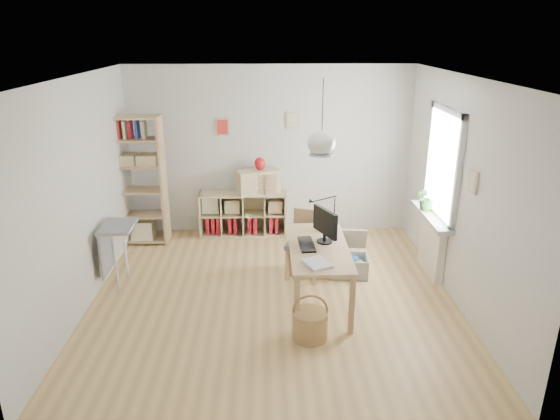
{
  "coord_description": "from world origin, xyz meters",
  "views": [
    {
      "loc": [
        -0.07,
        -5.59,
        3.18
      ],
      "look_at": [
        0.1,
        0.3,
        1.05
      ],
      "focal_mm": 32.0,
      "sensor_mm": 36.0,
      "label": 1
    }
  ],
  "objects_px": {
    "tall_bookshelf": "(137,176)",
    "monitor": "(325,224)",
    "storage_chest": "(348,261)",
    "chair": "(306,240)",
    "desk": "(318,253)",
    "cube_shelf": "(242,217)",
    "drawer_chest": "(258,181)"
  },
  "relations": [
    {
      "from": "storage_chest",
      "to": "cube_shelf",
      "type": "bearing_deg",
      "value": 142.25
    },
    {
      "from": "storage_chest",
      "to": "monitor",
      "type": "bearing_deg",
      "value": -116.65
    },
    {
      "from": "tall_bookshelf",
      "to": "cube_shelf",
      "type": "bearing_deg",
      "value": 10.19
    },
    {
      "from": "storage_chest",
      "to": "drawer_chest",
      "type": "distance_m",
      "value": 2.04
    },
    {
      "from": "cube_shelf",
      "to": "monitor",
      "type": "height_order",
      "value": "monitor"
    },
    {
      "from": "chair",
      "to": "drawer_chest",
      "type": "xyz_separation_m",
      "value": [
        -0.67,
        1.46,
        0.39
      ]
    },
    {
      "from": "desk",
      "to": "chair",
      "type": "relative_size",
      "value": 1.65
    },
    {
      "from": "chair",
      "to": "storage_chest",
      "type": "height_order",
      "value": "chair"
    },
    {
      "from": "cube_shelf",
      "to": "drawer_chest",
      "type": "relative_size",
      "value": 2.12
    },
    {
      "from": "desk",
      "to": "tall_bookshelf",
      "type": "bearing_deg",
      "value": 142.99
    },
    {
      "from": "tall_bookshelf",
      "to": "storage_chest",
      "type": "relative_size",
      "value": 3.01
    },
    {
      "from": "tall_bookshelf",
      "to": "chair",
      "type": "xyz_separation_m",
      "value": [
        2.5,
        -1.22,
        -0.57
      ]
    },
    {
      "from": "storage_chest",
      "to": "tall_bookshelf",
      "type": "bearing_deg",
      "value": 165.24
    },
    {
      "from": "drawer_chest",
      "to": "desk",
      "type": "bearing_deg",
      "value": -90.47
    },
    {
      "from": "tall_bookshelf",
      "to": "chair",
      "type": "distance_m",
      "value": 2.84
    },
    {
      "from": "chair",
      "to": "storage_chest",
      "type": "xyz_separation_m",
      "value": [
        0.59,
        0.02,
        -0.33
      ]
    },
    {
      "from": "desk",
      "to": "chair",
      "type": "distance_m",
      "value": 0.75
    },
    {
      "from": "cube_shelf",
      "to": "desk",
      "type": "bearing_deg",
      "value": -65.39
    },
    {
      "from": "chair",
      "to": "monitor",
      "type": "bearing_deg",
      "value": -53.05
    },
    {
      "from": "desk",
      "to": "drawer_chest",
      "type": "xyz_separation_m",
      "value": [
        -0.75,
        2.19,
        0.25
      ]
    },
    {
      "from": "monitor",
      "to": "drawer_chest",
      "type": "relative_size",
      "value": 0.69
    },
    {
      "from": "cube_shelf",
      "to": "tall_bookshelf",
      "type": "xyz_separation_m",
      "value": [
        -1.56,
        -0.28,
        0.79
      ]
    },
    {
      "from": "tall_bookshelf",
      "to": "monitor",
      "type": "distance_m",
      "value": 3.24
    },
    {
      "from": "chair",
      "to": "storage_chest",
      "type": "relative_size",
      "value": 1.36
    },
    {
      "from": "storage_chest",
      "to": "monitor",
      "type": "xyz_separation_m",
      "value": [
        -0.42,
        -0.64,
        0.8
      ]
    },
    {
      "from": "cube_shelf",
      "to": "storage_chest",
      "type": "relative_size",
      "value": 2.11
    },
    {
      "from": "storage_chest",
      "to": "drawer_chest",
      "type": "xyz_separation_m",
      "value": [
        -1.25,
        1.44,
        0.72
      ]
    },
    {
      "from": "cube_shelf",
      "to": "tall_bookshelf",
      "type": "distance_m",
      "value": 1.77
    },
    {
      "from": "cube_shelf",
      "to": "drawer_chest",
      "type": "height_order",
      "value": "drawer_chest"
    },
    {
      "from": "desk",
      "to": "tall_bookshelf",
      "type": "height_order",
      "value": "tall_bookshelf"
    },
    {
      "from": "desk",
      "to": "tall_bookshelf",
      "type": "relative_size",
      "value": 0.75
    },
    {
      "from": "desk",
      "to": "chair",
      "type": "xyz_separation_m",
      "value": [
        -0.09,
        0.73,
        -0.14
      ]
    }
  ]
}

